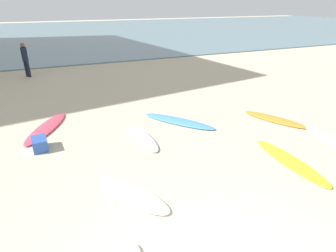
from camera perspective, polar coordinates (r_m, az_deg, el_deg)
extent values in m
cube|color=slate|center=(37.98, -21.78, 17.26)|extent=(120.00, 40.00, 0.08)
ellipsoid|color=silver|center=(8.01, -5.42, -2.36)|extent=(0.69, 1.97, 0.08)
ellipsoid|color=#4F96E4|center=(9.06, 2.14, 1.00)|extent=(1.96, 2.37, 0.08)
ellipsoid|color=white|center=(5.86, -7.61, -13.63)|extent=(1.48, 1.97, 0.08)
ellipsoid|color=silver|center=(9.08, 30.30, -2.50)|extent=(1.06, 2.45, 0.08)
ellipsoid|color=#E34359|center=(9.37, -23.65, -0.35)|extent=(1.61, 2.42, 0.08)
ellipsoid|color=orange|center=(9.86, 21.08, 1.28)|extent=(1.39, 2.17, 0.08)
ellipsoid|color=yellow|center=(7.49, 23.75, -6.63)|extent=(0.59, 2.37, 0.06)
cylinder|color=#191E33|center=(16.26, -26.66, 10.37)|extent=(0.14, 0.14, 0.81)
cylinder|color=#191E33|center=(16.43, -27.05, 10.41)|extent=(0.14, 0.14, 0.81)
cylinder|color=#191E33|center=(16.22, -27.36, 12.93)|extent=(0.39, 0.39, 0.68)
sphere|color=brown|center=(16.16, -27.67, 14.48)|extent=(0.22, 0.22, 0.22)
cube|color=#2D56B2|center=(8.13, -24.79, -3.33)|extent=(0.41, 0.59, 0.32)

